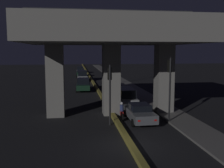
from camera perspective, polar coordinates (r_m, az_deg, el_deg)
name	(u,v)px	position (r m, az deg, el deg)	size (l,w,h in m)	color
ground_plane	(130,145)	(16.30, 3.84, -13.20)	(200.00, 200.00, 0.00)	black
median_divider	(92,80)	(50.35, -4.43, 0.84)	(0.36, 126.00, 0.30)	olive
sidewalk_right	(126,85)	(44.14, 3.12, -0.13)	(2.58, 126.00, 0.15)	#5B5956
elevated_overpass	(111,37)	(23.26, -0.19, 10.13)	(14.72, 11.22, 9.23)	gray
traffic_light_left_of_median	(110,84)	(19.91, -0.48, -0.02)	(0.30, 0.49, 4.65)	black
traffic_light_right_of_median	(170,79)	(21.02, 12.45, 1.13)	(0.30, 0.49, 5.17)	black
street_lamp	(117,57)	(45.87, 1.09, 5.95)	(2.53, 0.32, 7.90)	#2D2D30
car_grey_lead	(139,112)	(21.44, 5.93, -6.17)	(1.98, 4.70, 1.45)	#515459
car_silver_second	(126,97)	(26.84, 3.10, -2.83)	(1.96, 4.75, 1.92)	gray
car_grey_third	(115,90)	(33.15, 0.76, -1.38)	(2.07, 4.01, 1.48)	#515459
car_black_fourth	(109,82)	(41.93, -0.72, 0.40)	(2.15, 4.26, 1.41)	black
car_dark_green_lead_oncoming	(83,84)	(37.96, -6.26, -0.07)	(2.18, 4.83, 1.80)	black
car_silver_second_oncoming	(82,75)	(50.54, -6.46, 1.86)	(2.08, 4.74, 1.98)	gray
car_dark_green_third_oncoming	(80,73)	(58.96, -6.88, 2.35)	(1.87, 4.45, 1.49)	black
car_silver_fourth_oncoming	(80,70)	(68.20, -6.92, 3.07)	(1.98, 4.77, 1.69)	gray
motorcycle_red_filtering_near	(122,112)	(22.08, 2.12, -6.07)	(0.34, 1.88, 1.45)	black
motorcycle_black_filtering_mid	(110,99)	(27.87, -0.41, -3.31)	(0.34, 2.03, 1.42)	black
motorcycle_blue_filtering_far	(106,90)	(34.51, -1.26, -1.28)	(0.34, 1.92, 1.42)	black
pedestrian_on_sidewalk	(156,100)	(26.01, 9.61, -3.41)	(0.31, 0.31, 1.57)	black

